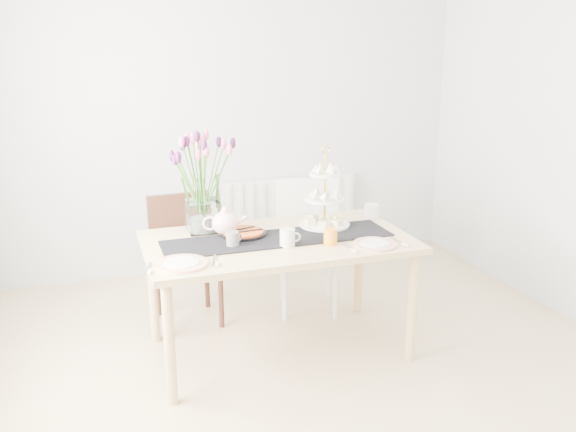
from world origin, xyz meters
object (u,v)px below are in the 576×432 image
object	(u,v)px
teapot	(225,223)
plate_left	(182,264)
dining_table	(278,251)
tulip_vase	(201,169)
cake_stand	(325,206)
radiator	(289,212)
mug_orange	(330,237)
cream_jug	(371,211)
chair_white	(308,234)
chair_brown	(184,248)
mug_white	(287,238)
mug_grey	(233,239)
plate_right	(375,244)
tart_tin	(243,234)

from	to	relation	value
teapot	plate_left	distance (m)	0.55
dining_table	tulip_vase	xyz separation A→B (m)	(-0.40, 0.30, 0.47)
tulip_vase	cake_stand	size ratio (longest dim) A/B	1.50
radiator	dining_table	bearing A→B (deg)	-111.11
teapot	mug_orange	xyz separation A→B (m)	(0.55, -0.36, -0.03)
cream_jug	plate_left	bearing A→B (deg)	178.81
mug_orange	chair_white	bearing A→B (deg)	22.72
chair_white	plate_left	bearing A→B (deg)	-124.30
cake_stand	cream_jug	bearing A→B (deg)	11.73
tulip_vase	cake_stand	bearing A→B (deg)	-11.66
chair_brown	teapot	world-z (taller)	teapot
dining_table	mug_white	distance (m)	0.20
cake_stand	mug_white	world-z (taller)	cake_stand
radiator	cream_jug	bearing A→B (deg)	-84.27
mug_orange	dining_table	bearing A→B (deg)	87.22
chair_brown	cream_jug	xyz separation A→B (m)	(1.21, -0.47, 0.29)
cake_stand	mug_grey	xyz separation A→B (m)	(-0.65, -0.19, -0.09)
radiator	mug_orange	distance (m)	1.82
teapot	plate_right	size ratio (longest dim) A/B	1.03
plate_right	mug_orange	bearing A→B (deg)	157.64
tulip_vase	teapot	size ratio (longest dim) A/B	2.71
mug_white	mug_orange	size ratio (longest dim) A/B	1.12
chair_white	radiator	bearing A→B (deg)	95.22
teapot	cream_jug	size ratio (longest dim) A/B	2.71
tart_tin	plate_right	bearing A→B (deg)	-31.14
tart_tin	radiator	bearing A→B (deg)	61.26
tulip_vase	cream_jug	world-z (taller)	tulip_vase
mug_grey	plate_left	xyz separation A→B (m)	(-0.33, -0.21, -0.04)
dining_table	teapot	world-z (taller)	teapot
plate_left	tart_tin	bearing A→B (deg)	40.86
radiator	mug_orange	xyz separation A→B (m)	(-0.34, -1.75, 0.35)
dining_table	tulip_vase	size ratio (longest dim) A/B	2.23
chair_white	tart_tin	xyz separation A→B (m)	(-0.61, -0.49, 0.22)
teapot	chair_brown	bearing A→B (deg)	120.95
chair_brown	mug_grey	xyz separation A→B (m)	(0.18, -0.74, 0.28)
teapot	plate_left	size ratio (longest dim) A/B	0.93
tulip_vase	cake_stand	distance (m)	0.82
radiator	mug_white	size ratio (longest dim) A/B	11.25
mug_orange	plate_left	distance (m)	0.89
mug_grey	plate_left	world-z (taller)	mug_grey
cream_jug	plate_right	xyz separation A→B (m)	(-0.23, -0.52, -0.04)
chair_brown	cream_jug	size ratio (longest dim) A/B	9.05
cream_jug	mug_orange	bearing A→B (deg)	-159.14
radiator	chair_brown	xyz separation A→B (m)	(-1.07, -0.87, 0.06)
teapot	radiator	bearing A→B (deg)	69.15
tart_tin	teapot	bearing A→B (deg)	156.13
chair_white	plate_left	size ratio (longest dim) A/B	3.30
cream_jug	tart_tin	distance (m)	0.93
radiator	teapot	bearing A→B (deg)	-122.56
plate_left	mug_white	bearing A→B (deg)	9.94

